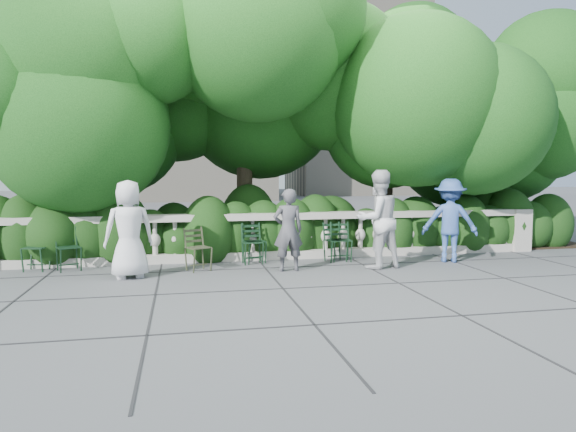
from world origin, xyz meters
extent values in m
plane|color=#48494F|center=(0.00, 0.00, 0.00)|extent=(90.00, 90.00, 0.00)
cube|color=#9E998E|center=(0.00, 1.80, 0.09)|extent=(12.00, 0.32, 0.18)
cube|color=#9E998E|center=(0.00, 1.80, 0.93)|extent=(12.00, 0.36, 0.14)
cube|color=#9E998E|center=(5.78, 1.80, 0.50)|extent=(0.44, 0.44, 1.00)
cylinder|color=#3F3023|center=(-4.00, 3.40, 1.40)|extent=(0.40, 0.40, 2.80)
ellipsoid|color=#113D10|center=(-4.00, 2.96, 3.68)|extent=(5.28, 5.28, 3.96)
cylinder|color=#3F3023|center=(-0.50, 4.00, 1.70)|extent=(0.40, 0.40, 3.40)
ellipsoid|color=#113D10|center=(-0.50, 3.48, 4.44)|extent=(6.24, 6.24, 4.68)
cylinder|color=#3F3023|center=(3.00, 3.30, 1.50)|extent=(0.40, 0.40, 3.00)
ellipsoid|color=#113D10|center=(3.00, 2.84, 3.92)|extent=(5.52, 5.52, 4.14)
cylinder|color=#3F3023|center=(6.00, 3.80, 1.30)|extent=(0.40, 0.40, 2.60)
ellipsoid|color=#113D10|center=(6.00, 3.40, 3.40)|extent=(4.80, 4.80, 3.60)
imported|color=silver|center=(-3.00, 0.38, 0.87)|extent=(0.96, 0.75, 1.74)
imported|color=#46454B|center=(-0.11, 0.44, 0.78)|extent=(0.58, 0.39, 1.57)
imported|color=silver|center=(1.66, 0.39, 0.96)|extent=(1.07, 0.92, 1.92)
imported|color=#325196|center=(3.40, 0.75, 0.87)|extent=(1.29, 1.06, 1.74)
camera|label=1|loc=(-2.08, -8.98, 1.89)|focal=32.00mm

